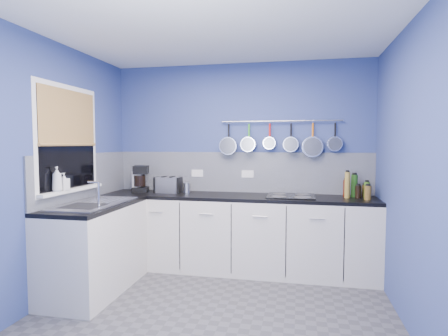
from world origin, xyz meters
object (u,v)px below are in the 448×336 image
(coffee_maker, at_px, (140,179))
(toaster, at_px, (168,185))
(hob, at_px, (291,196))
(paper_towel, at_px, (136,182))
(canister, at_px, (187,188))
(soap_bottle_b, at_px, (64,182))
(soap_bottle_a, at_px, (57,179))

(coffee_maker, xyz_separation_m, toaster, (0.36, 0.01, -0.07))
(toaster, xyz_separation_m, hob, (1.50, -0.03, -0.09))
(toaster, relative_size, hob, 0.56)
(paper_towel, xyz_separation_m, canister, (0.64, 0.06, -0.07))
(soap_bottle_b, distance_m, coffee_maker, 1.13)
(soap_bottle_b, distance_m, paper_towel, 1.12)
(paper_towel, height_order, hob, paper_towel)
(canister, bearing_deg, hob, -3.84)
(soap_bottle_b, bearing_deg, hob, 26.17)
(coffee_maker, distance_m, toaster, 0.37)
(soap_bottle_a, xyz_separation_m, hob, (2.17, 1.17, -0.26))
(coffee_maker, bearing_deg, paper_towel, 163.76)
(paper_towel, height_order, canister, paper_towel)
(soap_bottle_b, bearing_deg, canister, 52.28)
(paper_towel, height_order, coffee_maker, coffee_maker)
(canister, bearing_deg, coffee_maker, -173.67)
(soap_bottle_b, xyz_separation_m, canister, (0.89, 1.15, -0.17))
(hob, bearing_deg, canister, 176.16)
(soap_bottle_b, relative_size, paper_towel, 0.67)
(paper_towel, bearing_deg, hob, -0.68)
(soap_bottle_a, bearing_deg, canister, 54.62)
(coffee_maker, bearing_deg, toaster, -12.79)
(coffee_maker, height_order, canister, coffee_maker)
(soap_bottle_b, height_order, coffee_maker, coffee_maker)
(coffee_maker, bearing_deg, soap_bottle_a, -118.62)
(paper_towel, relative_size, coffee_maker, 0.77)
(soap_bottle_a, relative_size, paper_towel, 0.94)
(soap_bottle_a, height_order, coffee_maker, soap_bottle_a)
(coffee_maker, distance_m, canister, 0.60)
(coffee_maker, relative_size, toaster, 1.10)
(soap_bottle_b, relative_size, coffee_maker, 0.52)
(toaster, height_order, hob, toaster)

